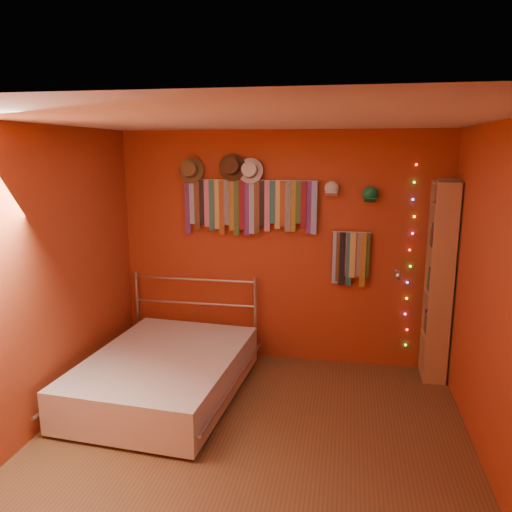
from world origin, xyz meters
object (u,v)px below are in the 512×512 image
Objects in this scene: reading_lamp at (398,275)px; bookshelf at (444,282)px; tie_rack at (249,205)px; bed at (165,373)px.

bookshelf is (0.44, 0.03, -0.06)m from reading_lamp.
tie_rack is 0.72× the size of bookshelf.
reading_lamp is at bearing 24.95° from bed.
bed is at bearing -158.97° from reading_lamp.
tie_rack is 2.12m from bookshelf.
bed is (-2.61, -0.86, -0.80)m from bookshelf.
tie_rack is at bearing 175.56° from bookshelf.
bookshelf reaches higher than reading_lamp.
bookshelf is at bearing 3.70° from reading_lamp.
reading_lamp is at bearing -6.74° from tie_rack.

